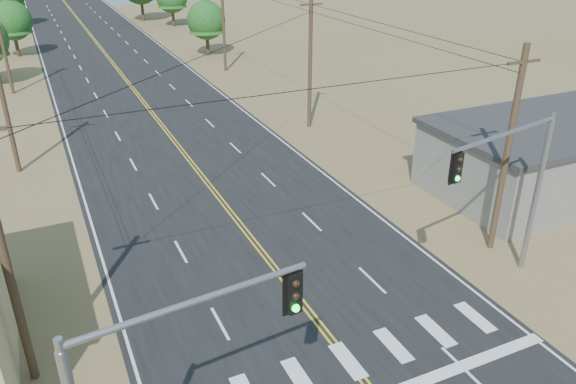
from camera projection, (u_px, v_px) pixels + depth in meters
road at (186, 156)px, 38.62m from camera, size 15.00×200.00×0.02m
building_right at (557, 155)px, 33.50m from camera, size 15.00×8.00×4.00m
utility_pole_left_near at (4, 254)px, 17.73m from camera, size 1.80×0.30×10.00m
utility_pole_left_mid at (2, 94)px, 34.06m from camera, size 1.80×0.30×10.00m
utility_pole_left_far at (1, 38)px, 50.39m from camera, size 1.80×0.30×10.00m
utility_pole_right_near at (507, 151)px, 25.66m from camera, size 1.80×0.30×10.00m
utility_pole_right_mid at (310, 61)px, 42.00m from camera, size 1.80×0.30×10.00m
utility_pole_right_far at (223, 22)px, 58.33m from camera, size 1.80×0.30×10.00m
signal_mast_right at (517, 178)px, 23.05m from camera, size 6.35×1.61×7.51m
tree_left_mid at (11, 16)px, 64.92m from camera, size 4.53×4.53×7.54m
tree_right_near at (206, 16)px, 65.49m from camera, size 4.46×4.46×7.43m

